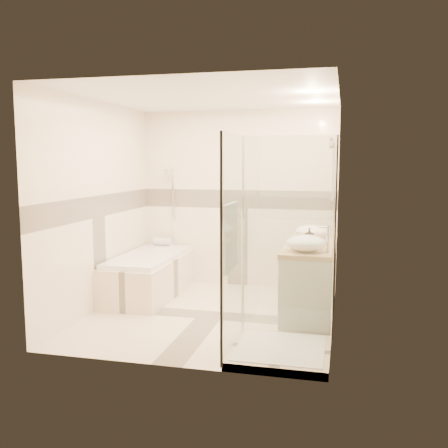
% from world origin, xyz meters
% --- Properties ---
extents(room, '(2.82, 3.02, 2.52)m').
position_xyz_m(room, '(0.06, 0.01, 1.26)').
color(room, beige).
rests_on(room, ground).
extents(bathtub, '(0.75, 1.70, 0.56)m').
position_xyz_m(bathtub, '(-1.02, 0.65, 0.31)').
color(bathtub, beige).
rests_on(bathtub, ground).
extents(vanity, '(0.58, 1.62, 0.85)m').
position_xyz_m(vanity, '(1.12, 0.30, 0.43)').
color(vanity, white).
rests_on(vanity, ground).
extents(shower_enclosure, '(0.96, 0.93, 2.04)m').
position_xyz_m(shower_enclosure, '(0.83, -0.97, 0.51)').
color(shower_enclosure, beige).
rests_on(shower_enclosure, ground).
extents(vessel_sink_near, '(0.41, 0.41, 0.16)m').
position_xyz_m(vessel_sink_near, '(1.10, 0.71, 0.93)').
color(vessel_sink_near, white).
rests_on(vessel_sink_near, vanity).
extents(vessel_sink_far, '(0.43, 0.43, 0.17)m').
position_xyz_m(vessel_sink_far, '(1.10, -0.22, 0.94)').
color(vessel_sink_far, white).
rests_on(vessel_sink_far, vanity).
extents(faucet_near, '(0.11, 0.03, 0.26)m').
position_xyz_m(faucet_near, '(1.32, 0.71, 1.00)').
color(faucet_near, silver).
rests_on(faucet_near, vanity).
extents(faucet_far, '(0.11, 0.03, 0.28)m').
position_xyz_m(faucet_far, '(1.32, -0.22, 1.01)').
color(faucet_far, silver).
rests_on(faucet_far, vanity).
extents(amenity_bottle_a, '(0.10, 0.11, 0.18)m').
position_xyz_m(amenity_bottle_a, '(1.10, 0.29, 0.94)').
color(amenity_bottle_a, black).
rests_on(amenity_bottle_a, vanity).
extents(amenity_bottle_b, '(0.16, 0.16, 0.16)m').
position_xyz_m(amenity_bottle_b, '(1.10, 0.25, 0.93)').
color(amenity_bottle_b, black).
rests_on(amenity_bottle_b, vanity).
extents(folded_towels, '(0.15, 0.24, 0.07)m').
position_xyz_m(folded_towels, '(1.10, 1.02, 0.89)').
color(folded_towels, silver).
rests_on(folded_towels, vanity).
extents(rolled_towel, '(0.25, 0.11, 0.11)m').
position_xyz_m(rolled_towel, '(-1.10, 1.36, 0.62)').
color(rolled_towel, silver).
rests_on(rolled_towel, bathtub).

